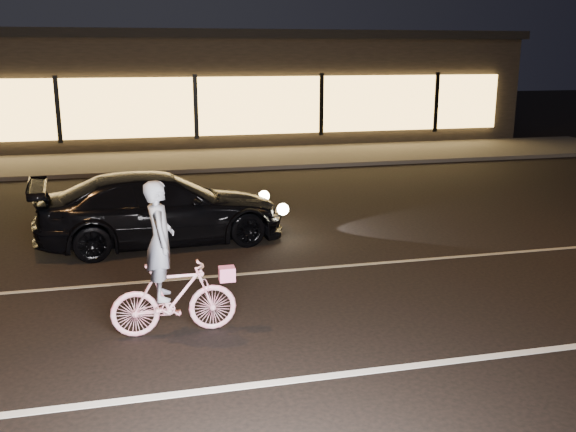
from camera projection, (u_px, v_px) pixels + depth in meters
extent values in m
plane|color=black|center=(312.00, 320.00, 8.46)|extent=(90.00, 90.00, 0.00)
cube|color=silver|center=(349.00, 374.00, 7.04)|extent=(60.00, 0.12, 0.01)
cube|color=gray|center=(278.00, 271.00, 10.34)|extent=(60.00, 0.10, 0.01)
cube|color=#383533|center=(203.00, 160.00, 20.68)|extent=(30.00, 4.00, 0.12)
cube|color=black|center=(185.00, 89.00, 25.85)|extent=(25.00, 8.00, 4.00)
cube|color=black|center=(183.00, 36.00, 25.34)|extent=(25.40, 8.40, 0.30)
cube|color=#ECB052|center=(195.00, 107.00, 22.09)|extent=(23.00, 0.15, 2.00)
cube|color=black|center=(58.00, 110.00, 20.99)|extent=(0.15, 0.08, 2.20)
cube|color=black|center=(196.00, 107.00, 22.01)|extent=(0.15, 0.08, 2.20)
cube|color=black|center=(321.00, 104.00, 23.04)|extent=(0.15, 0.08, 2.20)
cube|color=black|center=(436.00, 102.00, 24.06)|extent=(0.15, 0.08, 2.20)
imported|color=#FF4D80|center=(174.00, 298.00, 7.95)|extent=(1.56, 0.44, 0.94)
imported|color=silver|center=(160.00, 240.00, 7.74)|extent=(0.35, 0.54, 1.47)
cube|color=#FF5283|center=(227.00, 274.00, 8.04)|extent=(0.20, 0.16, 0.18)
imported|color=black|center=(162.00, 208.00, 11.76)|extent=(4.66, 2.26, 1.31)
sphere|color=#FFF2BF|center=(264.00, 196.00, 13.00)|extent=(0.22, 0.22, 0.22)
sphere|color=#FFF2BF|center=(283.00, 209.00, 11.91)|extent=(0.22, 0.22, 0.22)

